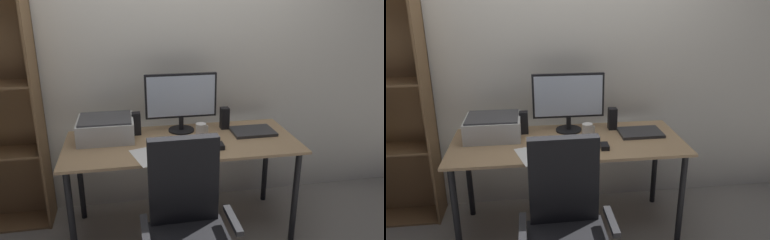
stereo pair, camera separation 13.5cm
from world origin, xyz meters
TOP-DOWN VIEW (x-y plane):
  - ground_plane at (0.00, 0.00)m, footprint 12.00×12.00m
  - back_wall at (0.00, 0.52)m, footprint 6.40×0.10m
  - desk at (0.00, 0.00)m, footprint 1.67×0.70m
  - monitor at (0.03, 0.21)m, footprint 0.54×0.20m
  - keyboard at (-0.01, -0.19)m, footprint 0.29×0.11m
  - mouse at (0.24, -0.17)m, footprint 0.06×0.10m
  - coffee_mug at (0.15, 0.04)m, footprint 0.09×0.08m
  - laptop at (0.56, 0.07)m, footprint 0.32×0.23m
  - speaker_left at (-0.31, 0.20)m, footprint 0.06×0.07m
  - speaker_right at (0.37, 0.20)m, footprint 0.06×0.07m
  - printer at (-0.54, 0.15)m, footprint 0.40×0.34m
  - paper_sheet at (-0.24, -0.22)m, footprint 0.28×0.34m
  - office_chair at (-0.09, -0.74)m, footprint 0.54×0.54m

SIDE VIEW (x-z plane):
  - ground_plane at x=0.00m, z-range 0.00..0.00m
  - office_chair at x=-0.09m, z-range -0.05..0.96m
  - desk at x=0.00m, z-range 0.29..1.03m
  - paper_sheet at x=-0.24m, z-range 0.74..0.74m
  - keyboard at x=-0.01m, z-range 0.74..0.76m
  - laptop at x=0.56m, z-range 0.74..0.76m
  - mouse at x=0.24m, z-range 0.74..0.77m
  - coffee_mug at x=0.15m, z-range 0.74..0.85m
  - printer at x=-0.54m, z-range 0.74..0.90m
  - speaker_left at x=-0.31m, z-range 0.74..0.91m
  - speaker_right at x=0.37m, z-range 0.74..0.91m
  - monitor at x=0.03m, z-range 0.77..1.22m
  - back_wall at x=0.00m, z-range 0.00..2.60m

